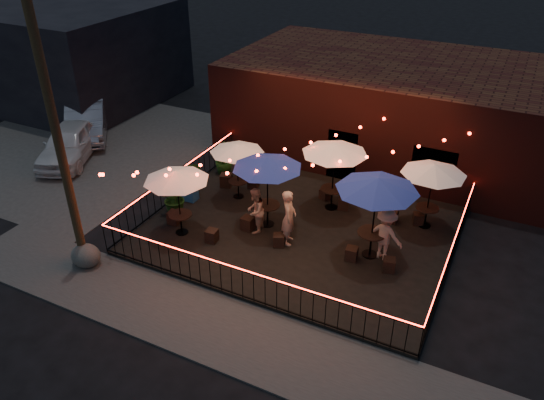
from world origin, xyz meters
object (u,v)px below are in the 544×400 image
Objects in this scene: cafe_table_2 at (267,164)px; cafe_table_0 at (176,177)px; cooler at (189,190)px; cafe_table_5 at (434,170)px; cafe_table_1 at (237,149)px; utility_pole at (60,148)px; boulder at (86,256)px; cafe_table_3 at (335,149)px; cafe_table_4 at (378,185)px.

cafe_table_0 is at bearing -143.62° from cafe_table_2.
cafe_table_0 reaches higher than cooler.
cooler is at bearing -165.60° from cafe_table_5.
cafe_table_0 is at bearing -63.14° from cooler.
utility_pole is at bearing -113.77° from cafe_table_1.
cafe_table_0 is 0.89× the size of cafe_table_1.
boulder is (-9.04, -6.75, -1.95)m from cafe_table_5.
utility_pole is at bearing -126.53° from cafe_table_0.
cafe_table_3 is at bearing 47.36° from utility_pole.
boulder is at bearing -133.17° from cafe_table_2.
cafe_table_5 is 3.28× the size of cooler.
cafe_table_0 is 3.01m from cafe_table_1.
cafe_table_1 is at bearing 166.44° from cafe_table_4.
cafe_table_2 is at bearing -127.76° from cafe_table_3.
cafe_table_2 is at bearing -33.24° from cafe_table_1.
boulder is (-7.85, -4.28, -2.33)m from cafe_table_4.
cafe_table_5 is (6.75, 1.13, 0.17)m from cafe_table_1.
cooler is at bearing 177.22° from cafe_table_4.
cafe_table_1 is at bearing -170.47° from cafe_table_5.
boulder is at bearing -151.42° from cafe_table_4.
cafe_table_5 reaches higher than cooler.
cafe_table_4 is at bearing -13.56° from cafe_table_1.
cafe_table_4 reaches higher than cafe_table_2.
cooler is (-1.02, 1.97, -1.73)m from cafe_table_0.
cafe_table_0 is 8.36m from cafe_table_5.
cafe_table_5 is at bearing 5.35° from cafe_table_3.
cooler is at bearing -159.90° from cafe_table_3.
cafe_table_4 reaches higher than cafe_table_3.
cafe_table_2 is 6.41m from boulder.
cooler is at bearing -147.18° from cafe_table_1.
cafe_table_4 is at bearing -45.30° from cafe_table_3.
utility_pole is at bearing -132.64° from cafe_table_3.
cafe_table_0 is at bearing 56.52° from boulder.
cafe_table_1 is (0.53, 2.96, -0.15)m from cafe_table_0.
cafe_table_2 is at bearing 46.83° from boulder.
cafe_table_2 reaches higher than boulder.
cafe_table_3 is at bearing 48.45° from boulder.
utility_pole is 8.80m from cafe_table_3.
cafe_table_1 is at bearing 32.30° from cooler.
cafe_table_1 is at bearing 67.88° from boulder.
cafe_table_2 reaches higher than cafe_table_3.
cooler is (-8.30, -2.13, -1.74)m from cafe_table_5.
cafe_table_4 is at bearing 27.72° from utility_pole.
cafe_table_4 is 9.24m from boulder.
cafe_table_5 is (4.90, 2.35, -0.19)m from cafe_table_2.
cafe_table_3 is 0.89× the size of cafe_table_4.
cafe_table_5 is at bearing 9.53° from cafe_table_1.
boulder is (-5.71, -6.44, -2.13)m from cafe_table_3.
cafe_table_3 is at bearing 52.24° from cafe_table_2.
utility_pole is 6.34m from cafe_table_1.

